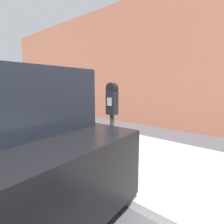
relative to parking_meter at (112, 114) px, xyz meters
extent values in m
plane|color=#47474C|center=(-0.59, -1.11, -1.22)|extent=(60.00, 60.00, 0.00)
cube|color=#9E9B96|center=(-0.59, 1.09, -1.16)|extent=(24.00, 2.80, 0.13)
cube|color=#935642|center=(-0.59, 4.36, 1.36)|extent=(24.00, 0.30, 5.16)
cylinder|color=#2D2D30|center=(0.00, 0.00, -0.55)|extent=(0.07, 0.07, 1.08)
cube|color=black|center=(0.00, 0.00, 0.17)|extent=(0.17, 0.12, 0.36)
cube|color=gray|center=(0.00, -0.06, 0.20)|extent=(0.09, 0.01, 0.13)
cylinder|color=black|center=(0.00, 0.00, 0.41)|extent=(0.19, 0.10, 0.19)
cylinder|color=black|center=(-0.30, -0.40, -0.90)|extent=(0.66, 0.25, 0.65)
cylinder|color=black|center=(-3.44, -0.55, -0.90)|extent=(0.66, 0.25, 0.65)
camera|label=1|loc=(1.78, -2.13, 0.47)|focal=28.00mm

